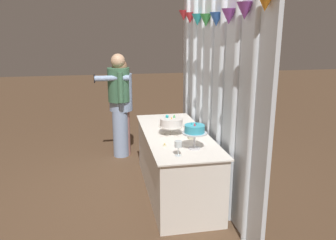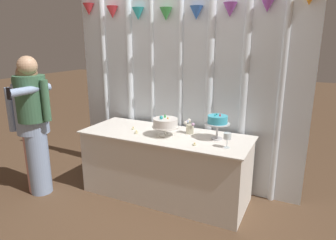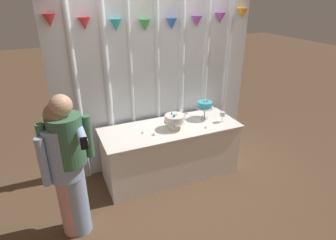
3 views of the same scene
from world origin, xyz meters
TOP-DOWN VIEW (x-y plane):
  - ground_plane at (0.00, 0.00)m, footprint 24.00×24.00m
  - draped_curtain at (-0.01, 0.56)m, footprint 2.98×0.16m
  - cake_table at (0.00, 0.10)m, footprint 1.96×0.76m
  - cake_display_nearleft at (0.03, 0.04)m, footprint 0.30×0.30m
  - cake_display_nearright at (0.59, 0.18)m, footprint 0.27×0.27m
  - wine_glass at (0.76, -0.03)m, footprint 0.08×0.08m
  - flower_vase at (0.24, 0.24)m, footprint 0.14×0.10m
  - tealight_far_left at (-0.42, 0.08)m, footprint 0.04×0.04m
  - tealight_near_left at (-0.30, -0.03)m, footprint 0.05×0.05m
  - tealight_near_right at (0.44, -0.12)m, footprint 0.04×0.04m
  - guest_girl_blue_dress at (-1.46, -0.49)m, footprint 0.51×0.65m
  - guest_man_dark_suit at (-1.40, -0.51)m, footprint 0.51×0.36m

SIDE VIEW (x-z plane):
  - ground_plane at x=0.00m, z-range 0.00..0.00m
  - cake_table at x=0.00m, z-range 0.00..0.77m
  - tealight_near_right at x=0.44m, z-range 0.77..0.80m
  - tealight_far_left at x=-0.42m, z-range 0.77..0.80m
  - tealight_near_left at x=-0.30m, z-range 0.77..0.80m
  - flower_vase at x=0.24m, z-range 0.76..0.93m
  - guest_girl_blue_dress at x=-1.46m, z-range 0.07..1.64m
  - wine_glass at x=0.76m, z-range 0.81..0.97m
  - guest_man_dark_suit at x=-1.40m, z-range 0.08..1.73m
  - cake_display_nearleft at x=0.03m, z-range 0.80..1.04m
  - cake_display_nearright at x=0.59m, z-range 0.83..1.13m
  - draped_curtain at x=-0.01m, z-range 0.06..2.59m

